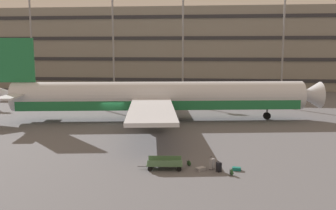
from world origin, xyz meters
The scene contains 14 objects.
ground_plane centered at (0.00, 0.00, 0.00)m, with size 600.00×600.00×0.00m, color #5B5B60.
terminal_structure centered at (0.00, 43.52, 8.75)m, with size 138.08×14.74×17.49m.
airliner centered at (4.82, 1.92, 2.87)m, with size 40.78×33.28×9.98m.
light_mast_left centered at (-24.66, 30.58, 13.00)m, with size 1.80×0.50×22.59m.
light_mast_center_left centered at (-7.73, 30.58, 11.18)m, with size 1.80×0.50×19.06m.
light_mast_center_right centered at (6.09, 30.58, 12.26)m, with size 1.80×0.50×21.15m.
light_mast_right centered at (25.06, 30.58, 13.24)m, with size 1.80×0.50×23.06m.
suitcase_purple centered at (13.24, -16.48, 0.12)m, with size 0.67×0.42×0.23m.
suitcase_teal centered at (11.95, -16.92, 0.38)m, with size 0.42×0.46×0.81m.
suitcase_laid_flat centered at (10.66, -16.77, 0.12)m, with size 0.77×0.75×0.23m.
suitcase_red centered at (11.46, -16.41, 0.42)m, with size 0.45×0.48×0.94m.
backpack_large centered at (9.77, -15.79, 0.21)m, with size 0.41×0.43×0.48m.
backpack_upright centered at (12.82, -17.59, 0.22)m, with size 0.31×0.37×0.50m.
baggage_cart centered at (8.02, -16.70, 0.43)m, with size 3.35×1.53×0.82m.
Camera 1 is at (11.10, -43.06, 8.74)m, focal length 40.15 mm.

